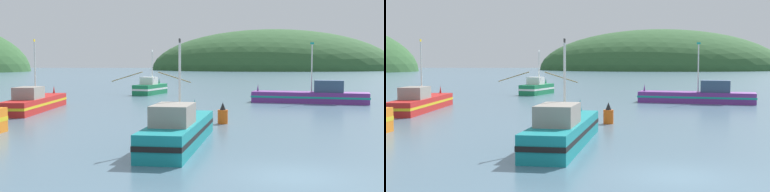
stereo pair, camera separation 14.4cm
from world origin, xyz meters
TOP-DOWN VIEW (x-y plane):
  - ground_plane at (0.00, 0.00)m, footprint 600.00×600.00m
  - hill_far_center at (15.26, 230.50)m, footprint 118.39×94.71m
  - fishing_boat_purple at (5.50, 32.14)m, footprint 11.63×4.89m
  - fishing_boat_green at (-12.69, 43.27)m, footprint 10.47×6.46m
  - fishing_boat_teal at (-4.74, 6.08)m, footprint 2.75×10.42m
  - fishing_boat_red at (-18.65, 22.08)m, footprint 3.04×11.83m
  - channel_buoy at (-2.87, 14.90)m, footprint 0.67×0.67m

SIDE VIEW (x-z plane):
  - ground_plane at x=0.00m, z-range 0.00..0.00m
  - hill_far_center at x=15.26m, z-range -19.83..19.83m
  - channel_buoy at x=-2.87m, z-range -0.13..1.28m
  - fishing_boat_red at x=-18.65m, z-range -2.26..3.66m
  - fishing_boat_purple at x=5.50m, z-range -2.27..3.70m
  - fishing_boat_teal at x=-4.74m, z-range -1.84..3.35m
  - fishing_boat_green at x=-12.69m, z-range -1.99..3.55m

